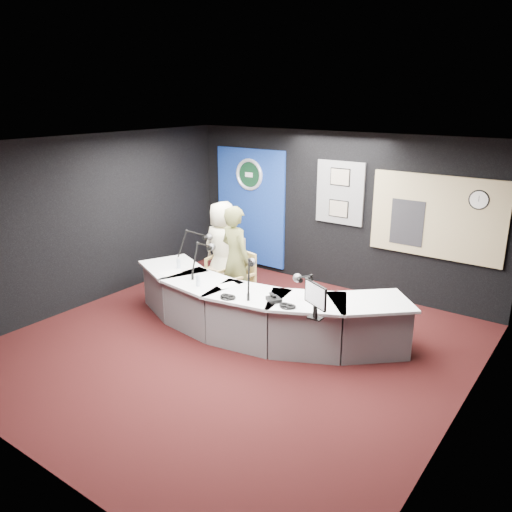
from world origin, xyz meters
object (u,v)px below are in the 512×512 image
Objects in this scene: broadcast_desk at (254,309)px; person_woman at (236,259)px; person_man at (223,248)px; armchair_left at (223,265)px; armchair_right at (236,279)px.

broadcast_desk is 1.03m from person_woman.
person_man is 0.82m from person_woman.
person_woman is (-0.74, 0.51, 0.50)m from broadcast_desk.
broadcast_desk is 1.78m from person_man.
person_woman is (0.66, -0.48, 0.37)m from armchair_left.
armchair_left is at bearing 180.00° from person_man.
broadcast_desk is at bearing -42.84° from armchair_left.
armchair_right is 0.35m from person_woman.
broadcast_desk is 2.58× the size of person_woman.
broadcast_desk is at bearing 141.61° from person_man.
person_man is 0.95× the size of person_woman.
armchair_right is at bearing -43.60° from armchair_left.
broadcast_desk is at bearing -20.91° from armchair_right.
armchair_right is 0.87m from person_man.
broadcast_desk is at bearing 160.95° from person_woman.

